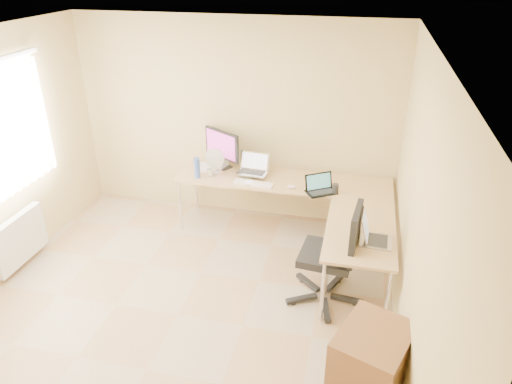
% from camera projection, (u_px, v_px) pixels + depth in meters
% --- Properties ---
extents(floor, '(4.50, 4.50, 0.00)m').
position_uv_depth(floor, '(178.00, 315.00, 4.72)').
color(floor, tan).
rests_on(floor, ground).
extents(ceiling, '(4.50, 4.50, 0.00)m').
position_uv_depth(ceiling, '(152.00, 47.00, 3.54)').
color(ceiling, white).
rests_on(ceiling, ground).
extents(wall_back, '(4.50, 0.00, 4.50)m').
position_uv_depth(wall_back, '(235.00, 121.00, 6.08)').
color(wall_back, beige).
rests_on(wall_back, ground).
extents(wall_right, '(0.00, 4.50, 4.50)m').
position_uv_depth(wall_right, '(416.00, 228.00, 3.71)').
color(wall_right, beige).
rests_on(wall_right, ground).
extents(desk_main, '(2.65, 0.70, 0.73)m').
position_uv_depth(desk_main, '(283.00, 205.00, 6.01)').
color(desk_main, tan).
rests_on(desk_main, ground).
extents(desk_return, '(0.70, 1.30, 0.73)m').
position_uv_depth(desk_return, '(357.00, 259.00, 4.95)').
color(desk_return, tan).
rests_on(desk_return, ground).
extents(monitor, '(0.60, 0.47, 0.51)m').
position_uv_depth(monitor, '(222.00, 149.00, 6.07)').
color(monitor, black).
rests_on(monitor, desk_main).
extents(book_stack, '(0.25, 0.31, 0.05)m').
position_uv_depth(book_stack, '(251.00, 170.00, 6.02)').
color(book_stack, '#157A61').
rests_on(book_stack, desk_main).
extents(laptop_center, '(0.40, 0.32, 0.24)m').
position_uv_depth(laptop_center, '(252.00, 164.00, 5.84)').
color(laptop_center, silver).
rests_on(laptop_center, desk_main).
extents(laptop_black, '(0.42, 0.40, 0.22)m').
position_uv_depth(laptop_black, '(322.00, 184.00, 5.47)').
color(laptop_black, black).
rests_on(laptop_black, desk_main).
extents(keyboard, '(0.49, 0.19, 0.02)m').
position_uv_depth(keyboard, '(254.00, 183.00, 5.71)').
color(keyboard, white).
rests_on(keyboard, desk_main).
extents(mouse, '(0.11, 0.07, 0.04)m').
position_uv_depth(mouse, '(291.00, 187.00, 5.61)').
color(mouse, white).
rests_on(mouse, desk_main).
extents(mug, '(0.11, 0.11, 0.10)m').
position_uv_depth(mug, '(211.00, 172.00, 5.91)').
color(mug, beige).
rests_on(mug, desk_main).
extents(cd_stack, '(0.15, 0.15, 0.03)m').
position_uv_depth(cd_stack, '(249.00, 183.00, 5.71)').
color(cd_stack, white).
rests_on(cd_stack, desk_main).
extents(water_bottle, '(0.08, 0.08, 0.26)m').
position_uv_depth(water_bottle, '(197.00, 168.00, 5.83)').
color(water_bottle, '#3C61B2').
rests_on(water_bottle, desk_main).
extents(papers, '(0.31, 0.37, 0.01)m').
position_uv_depth(papers, '(206.00, 167.00, 6.18)').
color(papers, white).
rests_on(papers, desk_main).
extents(white_box, '(0.27, 0.23, 0.09)m').
position_uv_depth(white_box, '(218.00, 163.00, 6.19)').
color(white_box, white).
rests_on(white_box, desk_main).
extents(desk_fan, '(0.29, 0.29, 0.31)m').
position_uv_depth(desk_fan, '(216.00, 162.00, 5.94)').
color(desk_fan, silver).
rests_on(desk_fan, desk_main).
extents(black_cup, '(0.08, 0.08, 0.12)m').
position_uv_depth(black_cup, '(335.00, 189.00, 5.47)').
color(black_cup, '#252525').
rests_on(black_cup, desk_main).
extents(laptop_return, '(0.38, 0.31, 0.24)m').
position_uv_depth(laptop_return, '(377.00, 231.00, 4.52)').
color(laptop_return, '#B5B6D2').
rests_on(laptop_return, desk_return).
extents(office_chair, '(0.73, 0.73, 1.12)m').
position_uv_depth(office_chair, '(326.00, 258.00, 4.73)').
color(office_chair, black).
rests_on(office_chair, ground).
extents(cabinet, '(0.66, 0.73, 0.82)m').
position_uv_depth(cabinet, '(369.00, 374.00, 3.60)').
color(cabinet, brown).
rests_on(cabinet, ground).
extents(radiator, '(0.09, 0.80, 0.55)m').
position_uv_depth(radiator, '(19.00, 239.00, 5.32)').
color(radiator, white).
rests_on(radiator, ground).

